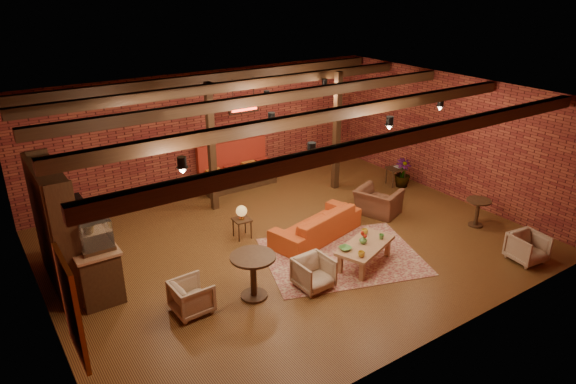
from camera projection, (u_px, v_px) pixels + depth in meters
floor at (292, 243)px, 11.36m from camera, size 10.00×10.00×0.00m
ceiling at (293, 100)px, 10.12m from camera, size 10.00×8.00×0.02m
wall_back at (209, 131)px, 13.80m from camera, size 10.00×0.02×3.20m
wall_front at (443, 255)px, 7.68m from camera, size 10.00×0.02×3.20m
wall_left at (34, 238)px, 8.17m from camera, size 0.02×8.00×3.20m
wall_right at (451, 137)px, 13.31m from camera, size 0.02×8.00×3.20m
ceiling_beams at (293, 106)px, 10.16m from camera, size 9.80×6.40×0.22m
ceiling_pipe at (252, 102)px, 11.48m from camera, size 9.60×0.12×0.12m
post_left at (212, 148)px, 12.42m from camera, size 0.16×0.16×3.20m
post_right at (337, 132)px, 13.71m from camera, size 0.16×0.16×3.20m
service_counter at (84, 242)px, 9.71m from camera, size 0.80×2.50×1.60m
plant_counter at (83, 217)px, 9.75m from camera, size 0.35×0.39×0.30m
shelving_hutch at (57, 227)px, 9.43m from camera, size 0.52×2.00×2.40m
chalkboard_menu at (72, 308)px, 6.45m from camera, size 0.08×0.96×1.46m
banquette at (238, 170)px, 14.19m from camera, size 2.10×0.70×1.00m
service_sign at (244, 107)px, 13.13m from camera, size 0.86×0.06×0.30m
ceiling_spotlights at (293, 116)px, 10.25m from camera, size 6.40×4.40×0.28m
rug at (342, 256)px, 10.80m from camera, size 3.78×3.31×0.01m
sofa at (316, 224)px, 11.47m from camera, size 2.41×1.40×0.66m
coffee_table at (364, 246)px, 10.34m from camera, size 1.53×1.13×0.72m
side_table_lamp at (242, 214)px, 11.37m from camera, size 0.39×0.39×0.78m
round_table_left at (253, 269)px, 9.23m from camera, size 0.82×0.82×0.86m
armchair_a at (192, 295)px, 8.92m from camera, size 0.63×0.67×0.66m
armchair_b at (314, 272)px, 9.62m from camera, size 0.67×0.63×0.66m
armchair_right at (378, 198)px, 12.56m from camera, size 0.97×1.17×0.88m
side_table_book at (396, 169)px, 14.32m from camera, size 0.55×0.55×0.53m
round_table_right at (478, 209)px, 11.97m from camera, size 0.56×0.56×0.66m
armchair_far at (528, 246)px, 10.52m from camera, size 0.72×0.68×0.67m
plant_tall at (405, 146)px, 13.93m from camera, size 1.58×1.58×2.39m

